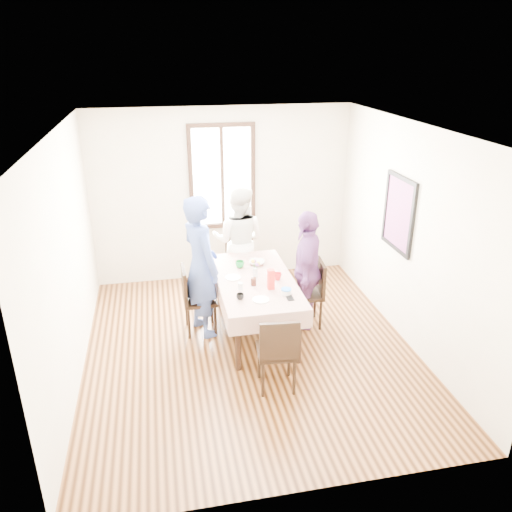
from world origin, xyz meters
name	(u,v)px	position (x,y,z in m)	size (l,w,h in m)	color
ground	(250,348)	(0.00, 0.00, 0.00)	(4.50, 4.50, 0.00)	black
back_wall	(222,196)	(0.00, 2.25, 1.35)	(4.00, 4.00, 0.00)	beige
right_wall	(410,236)	(2.00, 0.00, 1.35)	(4.50, 4.50, 0.00)	beige
window_frame	(222,177)	(0.00, 2.23, 1.65)	(1.02, 0.06, 1.62)	black
window_pane	(222,177)	(0.00, 2.24, 1.65)	(0.90, 0.02, 1.50)	white
art_poster	(399,213)	(1.98, 0.30, 1.55)	(0.04, 0.76, 0.96)	red
dining_table	(255,306)	(0.15, 0.40, 0.38)	(0.84, 1.73, 0.75)	black
tablecloth	(255,279)	(0.15, 0.40, 0.76)	(0.96, 1.85, 0.01)	#541206
chair_left	(200,300)	(-0.55, 0.56, 0.46)	(0.42, 0.42, 0.91)	black
chair_right	(306,294)	(0.85, 0.45, 0.46)	(0.42, 0.42, 0.91)	black
chair_far	(240,264)	(0.15, 1.59, 0.46)	(0.42, 0.42, 0.91)	black
chair_near	(277,351)	(0.15, -0.79, 0.46)	(0.42, 0.42, 0.91)	black
person_left	(200,266)	(-0.53, 0.56, 0.93)	(0.68, 0.44, 1.86)	#384C8F
person_far	(240,242)	(0.15, 1.56, 0.83)	(0.81, 0.63, 1.66)	white
person_right	(306,270)	(0.83, 0.45, 0.80)	(0.94, 0.39, 1.61)	#693974
mug_black	(240,296)	(-0.13, -0.11, 0.80)	(0.09, 0.09, 0.07)	black
mug_flag	(278,276)	(0.43, 0.32, 0.81)	(0.10, 0.10, 0.09)	red
mug_green	(240,264)	(0.02, 0.79, 0.81)	(0.12, 0.12, 0.09)	#0C7226
serving_bowl	(257,262)	(0.26, 0.85, 0.79)	(0.21, 0.21, 0.05)	white
juice_carton	(271,279)	(0.28, 0.09, 0.89)	(0.08, 0.08, 0.25)	red
butter_tub	(286,292)	(0.43, -0.09, 0.79)	(0.12, 0.12, 0.06)	white
jam_jar	(254,282)	(0.10, 0.23, 0.81)	(0.07, 0.07, 0.10)	black
drinking_glass	(240,286)	(-0.08, 0.14, 0.81)	(0.06, 0.06, 0.09)	silver
smartphone	(290,298)	(0.45, -0.19, 0.77)	(0.08, 0.15, 0.01)	black
flower_vase	(255,272)	(0.17, 0.46, 0.82)	(0.06, 0.06, 0.12)	silver
plate_left	(233,277)	(-0.12, 0.48, 0.77)	(0.20, 0.20, 0.01)	white
plate_right	(273,274)	(0.41, 0.49, 0.77)	(0.20, 0.20, 0.01)	white
plate_near	(261,300)	(0.10, -0.18, 0.77)	(0.20, 0.20, 0.01)	white
butter_lid	(286,289)	(0.43, -0.09, 0.83)	(0.12, 0.12, 0.01)	blue
flower_bunch	(255,264)	(0.17, 0.46, 0.94)	(0.09, 0.09, 0.10)	yellow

